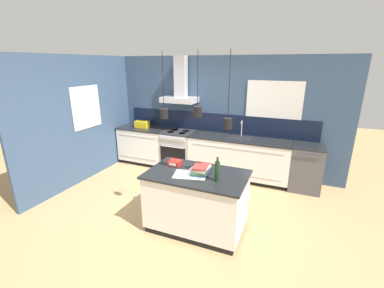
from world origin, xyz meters
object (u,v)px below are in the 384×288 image
(oven_range, at_px, (179,150))
(dishwasher, at_px, (306,167))
(book_stack, at_px, (200,170))
(bottle_on_island, at_px, (217,171))
(yellow_toolbox, at_px, (142,124))
(red_supply_box, at_px, (175,163))

(oven_range, relative_size, dishwasher, 1.00)
(dishwasher, bearing_deg, book_stack, -125.69)
(oven_range, relative_size, bottle_on_island, 2.65)
(book_stack, xyz_separation_m, yellow_toolbox, (-2.33, 2.05, 0.01))
(oven_range, height_order, book_stack, book_stack)
(dishwasher, relative_size, bottle_on_island, 2.65)
(book_stack, height_order, red_supply_box, book_stack)
(red_supply_box, bearing_deg, yellow_toolbox, 134.18)
(book_stack, distance_m, yellow_toolbox, 3.10)
(oven_range, distance_m, book_stack, 2.50)
(book_stack, height_order, yellow_toolbox, yellow_toolbox)
(red_supply_box, relative_size, yellow_toolbox, 0.58)
(oven_range, bearing_deg, red_supply_box, -65.90)
(oven_range, height_order, yellow_toolbox, yellow_toolbox)
(dishwasher, relative_size, yellow_toolbox, 2.68)
(red_supply_box, height_order, yellow_toolbox, yellow_toolbox)
(bottle_on_island, xyz_separation_m, yellow_toolbox, (-2.62, 2.17, -0.07))
(dishwasher, height_order, yellow_toolbox, yellow_toolbox)
(bottle_on_island, height_order, yellow_toolbox, bottle_on_island)
(yellow_toolbox, bearing_deg, red_supply_box, -45.82)
(book_stack, bearing_deg, oven_range, 123.14)
(bottle_on_island, xyz_separation_m, red_supply_box, (-0.78, 0.28, -0.11))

